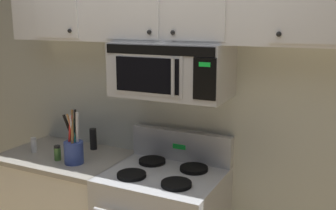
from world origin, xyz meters
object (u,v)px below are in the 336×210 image
(salt_shaker, at_px, (34,145))
(spice_jar, at_px, (57,153))
(pepper_mill, at_px, (93,139))
(utensil_crock_blue, at_px, (74,149))
(over_range_microwave, at_px, (171,70))

(salt_shaker, bearing_deg, spice_jar, -10.92)
(pepper_mill, bearing_deg, utensil_crock_blue, -78.57)
(over_range_microwave, xyz_separation_m, utensil_crock_blue, (-0.65, -0.23, -0.57))
(spice_jar, bearing_deg, utensil_crock_blue, 2.57)
(pepper_mill, xyz_separation_m, spice_jar, (-0.08, -0.31, -0.03))
(over_range_microwave, xyz_separation_m, salt_shaker, (-1.08, -0.18, -0.62))
(over_range_microwave, relative_size, spice_jar, 6.91)
(utensil_crock_blue, bearing_deg, spice_jar, -177.43)
(pepper_mill, bearing_deg, over_range_microwave, -6.23)
(salt_shaker, distance_m, pepper_mill, 0.45)
(utensil_crock_blue, height_order, spice_jar, utensil_crock_blue)
(salt_shaker, xyz_separation_m, spice_jar, (0.28, -0.05, -0.00))
(utensil_crock_blue, relative_size, salt_shaker, 3.36)
(over_range_microwave, height_order, pepper_mill, over_range_microwave)
(over_range_microwave, height_order, salt_shaker, over_range_microwave)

